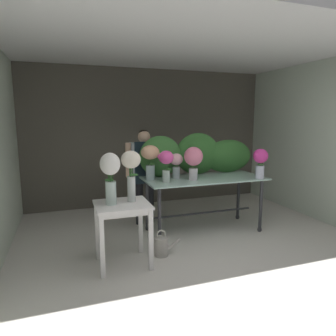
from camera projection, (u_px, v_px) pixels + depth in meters
ground_plane at (182, 232)px, 4.68m from camera, size 8.11×8.11×0.00m
wall_back at (149, 138)px, 6.18m from camera, size 4.97×0.12×2.69m
wall_right at (316, 141)px, 5.26m from camera, size 0.12×3.80×2.69m
ceiling_slab at (184, 45)px, 4.23m from camera, size 5.09×3.80×0.12m
display_table_glass at (204, 187)px, 4.64m from camera, size 1.83×0.83×0.85m
side_table_white at (122, 213)px, 3.57m from camera, size 0.63×0.57×0.76m
florist at (144, 167)px, 4.93m from camera, size 0.62×0.24×1.55m
foliage_backdrop at (195, 155)px, 4.84m from camera, size 1.93×0.32×0.66m
vase_peach_dahlias at (150, 158)px, 4.41m from camera, size 0.29×0.27×0.51m
vase_blush_snapdragons at (176, 163)px, 4.54m from camera, size 0.20×0.20×0.38m
vase_fuchsia_lilies at (166, 162)px, 4.25m from camera, size 0.24×0.21×0.45m
vase_rosy_anemones at (193, 159)px, 4.40m from camera, size 0.27×0.27×0.48m
vase_magenta_freesia at (261, 161)px, 4.51m from camera, size 0.25×0.22×0.45m
vase_white_roses_tall at (110, 173)px, 3.45m from camera, size 0.23×0.23×0.60m
vase_cream_lisianthus_tall at (131, 168)px, 3.58m from camera, size 0.23×0.23×0.61m
watering_can at (162, 246)px, 3.88m from camera, size 0.35×0.18×0.34m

